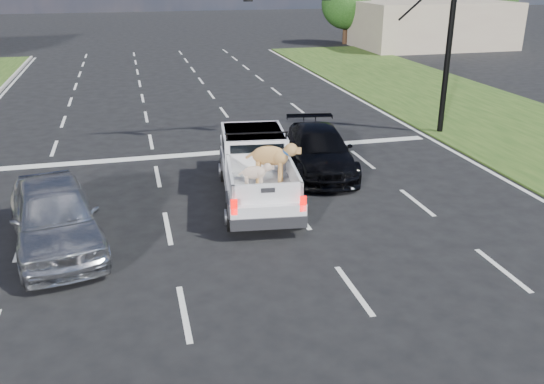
# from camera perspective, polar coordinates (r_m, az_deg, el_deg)

# --- Properties ---
(ground) EXTENTS (160.00, 160.00, 0.00)m
(ground) POSITION_cam_1_polar(r_m,az_deg,el_deg) (11.71, -0.01, -10.78)
(ground) COLOR black
(ground) RESTS_ON ground
(road_markings) EXTENTS (17.75, 60.00, 0.01)m
(road_markings) POSITION_cam_1_polar(r_m,az_deg,el_deg) (17.49, -5.25, 0.49)
(road_markings) COLOR silver
(road_markings) RESTS_ON ground
(traffic_signal) EXTENTS (9.11, 0.31, 7.00)m
(traffic_signal) POSITION_cam_1_polar(r_m,az_deg,el_deg) (22.33, 11.95, 17.14)
(traffic_signal) COLOR black
(traffic_signal) RESTS_ON ground
(building_right) EXTENTS (12.00, 7.00, 3.60)m
(building_right) POSITION_cam_1_polar(r_m,az_deg,el_deg) (50.17, 15.67, 15.65)
(building_right) COLOR tan
(building_right) RESTS_ON ground
(tree_far_d) EXTENTS (4.20, 4.20, 5.40)m
(tree_far_d) POSITION_cam_1_polar(r_m,az_deg,el_deg) (51.12, 7.39, 18.01)
(tree_far_d) COLOR #332114
(tree_far_d) RESTS_ON ground
(tree_far_e) EXTENTS (4.20, 4.20, 5.40)m
(tree_far_e) POSITION_cam_1_polar(r_m,az_deg,el_deg) (54.52, 15.65, 17.64)
(tree_far_e) COLOR #332114
(tree_far_e) RESTS_ON ground
(tree_far_f) EXTENTS (4.20, 4.20, 5.40)m
(tree_far_f) POSITION_cam_1_polar(r_m,az_deg,el_deg) (57.66, 21.10, 17.21)
(tree_far_f) COLOR #332114
(tree_far_f) RESTS_ON ground
(pickup_truck) EXTENTS (2.48, 5.41, 1.96)m
(pickup_truck) POSITION_cam_1_polar(r_m,az_deg,el_deg) (16.29, -1.46, 2.40)
(pickup_truck) COLOR black
(pickup_truck) RESTS_ON ground
(silver_sedan) EXTENTS (2.76, 5.00, 1.61)m
(silver_sedan) POSITION_cam_1_polar(r_m,az_deg,el_deg) (14.39, -20.74, -2.22)
(silver_sedan) COLOR #ABADB2
(silver_sedan) RESTS_ON ground
(black_coupe) EXTENTS (2.63, 4.99, 1.38)m
(black_coupe) POSITION_cam_1_polar(r_m,az_deg,el_deg) (18.74, 4.74, 4.16)
(black_coupe) COLOR black
(black_coupe) RESTS_ON ground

